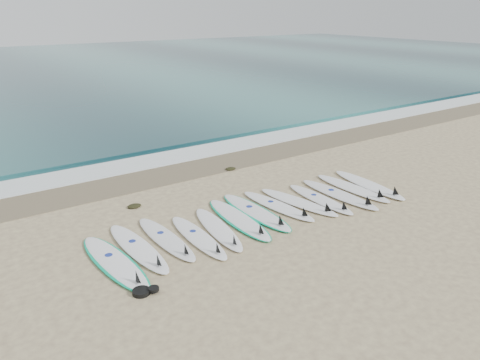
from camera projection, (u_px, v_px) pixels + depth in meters
ground at (260, 216)px, 11.56m from camera, size 120.00×120.00×0.00m
ocean at (9, 73)px, 36.55m from camera, size 120.00×55.00×0.03m
wet_sand_band at (182, 171)px, 14.71m from camera, size 120.00×1.80×0.01m
foam_band at (162, 159)px, 15.78m from camera, size 120.00×1.40×0.04m
wave_crest at (144, 148)px, 16.93m from camera, size 120.00×1.00×0.10m
surfboard_0 at (115, 263)px, 9.33m from camera, size 0.85×2.81×0.35m
surfboard_1 at (139, 248)px, 9.87m from camera, size 0.62×2.68×0.34m
surfboard_2 at (167, 239)px, 10.27m from camera, size 0.55×2.53×0.32m
surfboard_3 at (199, 238)px, 10.34m from camera, size 0.64×2.49×0.32m
surfboard_4 at (219, 229)px, 10.72m from camera, size 0.92×2.54×0.32m
surfboard_5 at (239, 219)px, 11.24m from camera, size 0.87×2.77×0.35m
surfboard_6 at (256, 212)px, 11.63m from camera, size 0.70×2.76×0.35m
surfboard_7 at (279, 206)px, 11.97m from camera, size 0.76×2.56×0.32m
surfboard_8 at (300, 202)px, 12.20m from camera, size 0.93×2.61×0.33m
surfboard_9 at (321, 199)px, 12.39m from camera, size 0.63×2.48×0.31m
surfboard_10 at (340, 195)px, 12.69m from camera, size 0.62×2.73×0.35m
surfboard_11 at (354, 188)px, 13.14m from camera, size 0.57×2.65×0.34m
surfboard_12 at (370, 185)px, 13.37m from camera, size 0.82×2.77×0.35m
seaweed_near at (134, 206)px, 12.03m from camera, size 0.37×0.28×0.07m
seaweed_far at (231, 169)px, 14.80m from camera, size 0.35×0.27×0.07m
leash_coil at (144, 291)px, 8.40m from camera, size 0.46×0.36×0.11m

